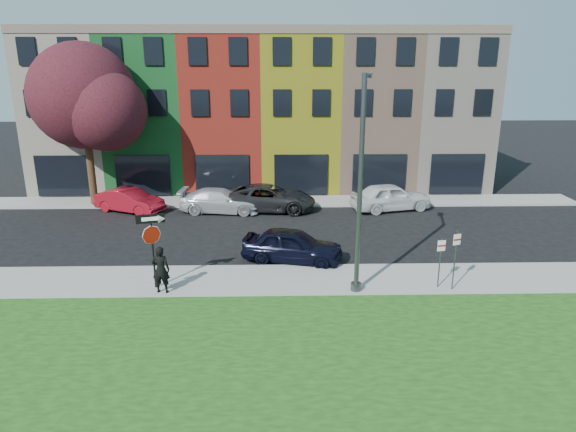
{
  "coord_description": "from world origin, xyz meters",
  "views": [
    {
      "loc": [
        -1.55,
        -15.84,
        8.47
      ],
      "look_at": [
        -1.1,
        4.0,
        2.44
      ],
      "focal_mm": 32.0,
      "sensor_mm": 36.0,
      "label": 1
    }
  ],
  "objects_px": {
    "man": "(161,270)",
    "street_lamp": "(361,186)",
    "stop_sign": "(152,236)",
    "sedan_near": "(293,245)"
  },
  "relations": [
    {
      "from": "man",
      "to": "stop_sign",
      "type": "bearing_deg",
      "value": -46.41
    },
    {
      "from": "stop_sign",
      "to": "sedan_near",
      "type": "xyz_separation_m",
      "value": [
        5.34,
        2.85,
        -1.47
      ]
    },
    {
      "from": "stop_sign",
      "to": "sedan_near",
      "type": "height_order",
      "value": "stop_sign"
    },
    {
      "from": "man",
      "to": "street_lamp",
      "type": "distance_m",
      "value": 7.99
    },
    {
      "from": "man",
      "to": "street_lamp",
      "type": "relative_size",
      "value": 0.23
    },
    {
      "from": "sedan_near",
      "to": "stop_sign",
      "type": "bearing_deg",
      "value": 131.67
    },
    {
      "from": "stop_sign",
      "to": "street_lamp",
      "type": "relative_size",
      "value": 0.37
    },
    {
      "from": "sedan_near",
      "to": "street_lamp",
      "type": "bearing_deg",
      "value": -128.8
    },
    {
      "from": "sedan_near",
      "to": "street_lamp",
      "type": "xyz_separation_m",
      "value": [
        2.35,
        -3.06,
        3.39
      ]
    },
    {
      "from": "stop_sign",
      "to": "sedan_near",
      "type": "relative_size",
      "value": 0.63
    }
  ]
}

